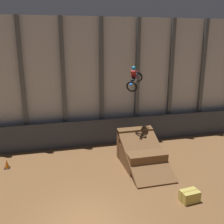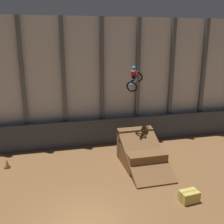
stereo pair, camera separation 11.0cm
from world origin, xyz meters
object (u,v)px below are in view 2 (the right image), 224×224
at_px(dirt_ramp, 140,153).
at_px(traffic_cone_near_ramp, 7,164).
at_px(rider_bike_solo, 134,79).
at_px(hay_bale_trackside, 189,196).

relative_size(dirt_ramp, traffic_cone_near_ramp, 7.37).
relative_size(dirt_ramp, rider_bike_solo, 2.39).
distance_m(rider_bike_solo, traffic_cone_near_ramp, 9.59).
bearing_deg(hay_bale_trackside, rider_bike_solo, 99.07).
bearing_deg(hay_bale_trackside, dirt_ramp, 101.72).
bearing_deg(hay_bale_trackside, traffic_cone_near_ramp, 147.44).
bearing_deg(dirt_ramp, hay_bale_trackside, -78.28).
relative_size(rider_bike_solo, traffic_cone_near_ramp, 3.08).
height_order(rider_bike_solo, hay_bale_trackside, rider_bike_solo).
height_order(rider_bike_solo, traffic_cone_near_ramp, rider_bike_solo).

